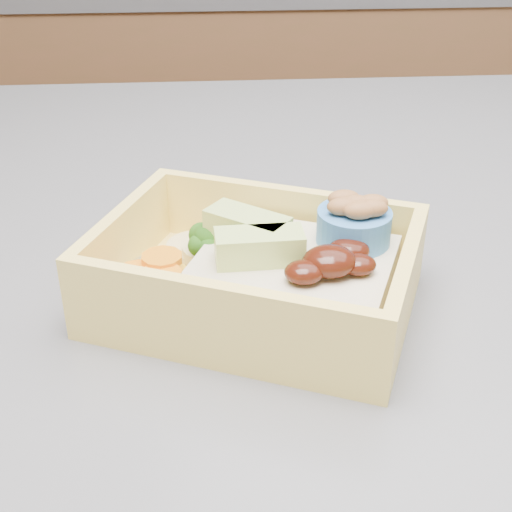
{
  "coord_description": "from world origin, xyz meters",
  "views": [
    {
      "loc": [
        0.06,
        -0.62,
        1.19
      ],
      "look_at": [
        0.09,
        -0.22,
        0.96
      ],
      "focal_mm": 50.0,
      "sensor_mm": 36.0,
      "label": 1
    }
  ],
  "objects": [
    {
      "name": "bento_box",
      "position": [
        0.09,
        -0.22,
        0.95
      ],
      "size": [
        0.24,
        0.21,
        0.07
      ],
      "rotation": [
        0.0,
        0.0,
        -0.39
      ],
      "color": "#FAD967",
      "rests_on": "island"
    }
  ]
}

